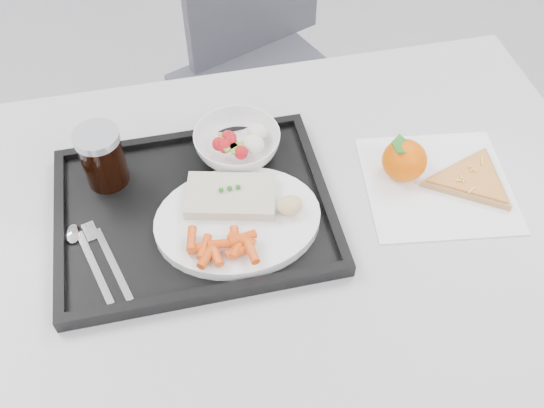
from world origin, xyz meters
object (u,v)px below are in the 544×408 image
(salad_bowl, at_px, (237,143))
(table, at_px, (268,245))
(cola_glass, at_px, (102,156))
(chair, at_px, (263,50))
(tray, at_px, (194,211))
(tangerine, at_px, (404,160))
(dinner_plate, at_px, (238,220))
(pizza_slice, at_px, (472,180))

(salad_bowl, bearing_deg, table, -82.17)
(salad_bowl, bearing_deg, cola_glass, -176.68)
(chair, height_order, cola_glass, chair)
(tray, distance_m, tangerine, 0.37)
(table, xyz_separation_m, dinner_plate, (-0.05, -0.00, 0.09))
(tangerine, bearing_deg, salad_bowl, 160.19)
(tangerine, bearing_deg, tray, -178.14)
(pizza_slice, bearing_deg, salad_bowl, 159.12)
(chair, distance_m, tangerine, 0.74)
(cola_glass, bearing_deg, salad_bowl, 3.32)
(table, distance_m, pizza_slice, 0.37)
(salad_bowl, bearing_deg, pizza_slice, -20.88)
(dinner_plate, relative_size, tangerine, 2.90)
(tangerine, bearing_deg, cola_glass, 170.32)
(tray, distance_m, salad_bowl, 0.15)
(tray, xyz_separation_m, salad_bowl, (0.09, 0.11, 0.03))
(salad_bowl, distance_m, tangerine, 0.29)
(tray, bearing_deg, dinner_plate, -35.12)
(salad_bowl, height_order, cola_glass, cola_glass)
(chair, xyz_separation_m, salad_bowl, (-0.17, -0.59, 0.25))
(chair, distance_m, pizza_slice, 0.80)
(tray, distance_m, pizza_slice, 0.48)
(cola_glass, bearing_deg, chair, 56.60)
(tray, height_order, pizza_slice, tray)
(dinner_plate, bearing_deg, salad_bowl, 79.70)
(table, relative_size, pizza_slice, 5.81)
(chair, height_order, salad_bowl, chair)
(dinner_plate, bearing_deg, table, 4.84)
(cola_glass, bearing_deg, tray, -36.11)
(dinner_plate, xyz_separation_m, pizza_slice, (0.41, 0.01, -0.01))
(table, xyz_separation_m, salad_bowl, (-0.02, 0.15, 0.11))
(chair, relative_size, salad_bowl, 6.11)
(tray, distance_m, dinner_plate, 0.08)
(dinner_plate, bearing_deg, chair, 75.32)
(dinner_plate, height_order, salad_bowl, salad_bowl)
(salad_bowl, distance_m, pizza_slice, 0.41)
(table, xyz_separation_m, tangerine, (0.25, 0.05, 0.10))
(tray, height_order, salad_bowl, salad_bowl)
(salad_bowl, height_order, pizza_slice, salad_bowl)
(cola_glass, bearing_deg, pizza_slice, -12.30)
(table, xyz_separation_m, tray, (-0.12, 0.04, 0.08))
(table, distance_m, salad_bowl, 0.19)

